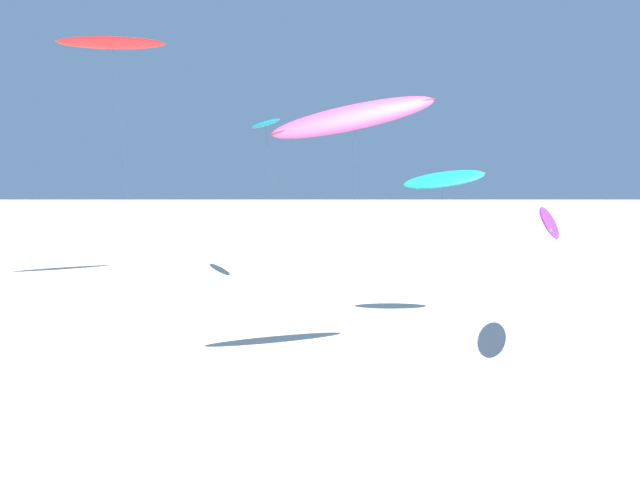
% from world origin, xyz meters
% --- Properties ---
extents(flying_kite_0, '(8.26, 6.32, 13.15)m').
position_xyz_m(flying_kite_0, '(0.19, 38.30, 11.62)').
color(flying_kite_0, '#EA5193').
rests_on(flying_kite_0, ground).
extents(flying_kite_1, '(4.10, 8.52, 7.35)m').
position_xyz_m(flying_kite_1, '(10.04, 39.87, 6.48)').
color(flying_kite_1, purple).
rests_on(flying_kite_1, ground).
extents(flying_kite_2, '(5.05, 3.70, 9.20)m').
position_xyz_m(flying_kite_2, '(6.03, 47.49, 8.31)').
color(flying_kite_2, '#19B2B7').
rests_on(flying_kite_2, ground).
extents(flying_kite_3, '(3.79, 9.31, 12.62)m').
position_xyz_m(flying_kite_3, '(-5.78, 60.92, 12.11)').
color(flying_kite_3, '#19B2B7').
rests_on(flying_kite_3, ground).
extents(flying_kite_4, '(7.93, 7.21, 18.74)m').
position_xyz_m(flying_kite_4, '(-17.20, 59.73, 18.11)').
color(flying_kite_4, red).
rests_on(flying_kite_4, ground).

